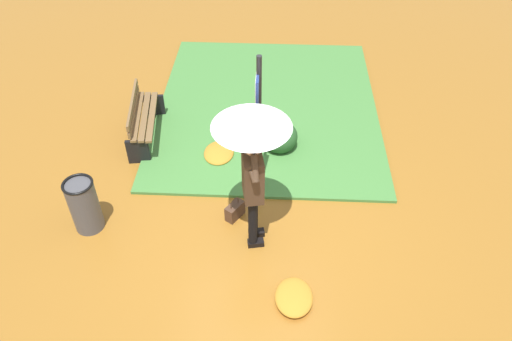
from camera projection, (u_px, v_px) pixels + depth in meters
name	position (u px, v px, depth m)	size (l,w,h in m)	color
ground_plane	(253.00, 232.00, 6.97)	(18.00, 18.00, 0.00)	#9E6623
grass_verge	(268.00, 106.00, 9.24)	(4.80, 4.00, 0.05)	#47843D
person_with_umbrella	(252.00, 149.00, 5.90)	(0.96, 0.96, 2.04)	black
info_sign_post	(258.00, 113.00, 6.63)	(0.44, 0.07, 2.30)	black
handbag	(235.00, 211.00, 7.11)	(0.33, 0.29, 0.37)	#4C3323
park_bench	(143.00, 119.00, 8.31)	(1.40, 0.54, 0.75)	black
trash_bin	(84.00, 205.00, 6.79)	(0.42, 0.42, 0.83)	#4C4C51
shrub_cluster	(281.00, 136.00, 8.20)	(0.65, 0.59, 0.53)	#285628
leaf_pile_near_person	(294.00, 297.00, 6.11)	(0.59, 0.47, 0.13)	#C68428
leaf_pile_by_bench	(219.00, 153.00, 8.17)	(0.62, 0.49, 0.14)	#C68428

